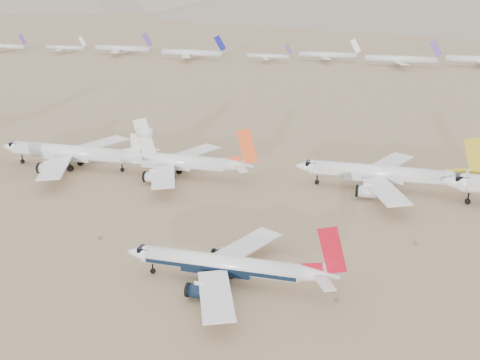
{
  "coord_description": "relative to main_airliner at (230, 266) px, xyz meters",
  "views": [
    {
      "loc": [
        33.6,
        -96.29,
        56.63
      ],
      "look_at": [
        -5.46,
        42.53,
        7.0
      ],
      "focal_mm": 45.0,
      "sensor_mm": 36.0,
      "label": 1
    }
  ],
  "objects": [
    {
      "name": "row2_orange_tail",
      "position": [
        -33.46,
        57.75,
        0.58
      ],
      "size": [
        45.38,
        44.39,
        16.19
      ],
      "color": "white",
      "rests_on": "ground"
    },
    {
      "name": "distant_storage_row",
      "position": [
        41.97,
        306.88,
        0.54
      ],
      "size": [
        628.67,
        60.4,
        16.08
      ],
      "color": "silver",
      "rests_on": "ground"
    },
    {
      "name": "row2_gold_tail",
      "position": [
        25.81,
        62.22,
        0.78
      ],
      "size": [
        47.6,
        46.55,
        16.95
      ],
      "color": "white",
      "rests_on": "ground"
    },
    {
      "name": "ground",
      "position": [
        -3.98,
        -2.26,
        -3.96
      ],
      "size": [
        7000.0,
        7000.0,
        0.0
      ],
      "primitive_type": "plane",
      "color": "#866A4E",
      "rests_on": "ground"
    },
    {
      "name": "main_airliner",
      "position": [
        0.0,
        0.0,
        0.0
      ],
      "size": [
        40.82,
        39.87,
        14.41
      ],
      "color": "white",
      "rests_on": "ground"
    },
    {
      "name": "row2_white_trijet",
      "position": [
        -65.32,
        56.9,
        1.08
      ],
      "size": [
        49.12,
        48.01,
        17.41
      ],
      "color": "white",
      "rests_on": "ground"
    }
  ]
}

